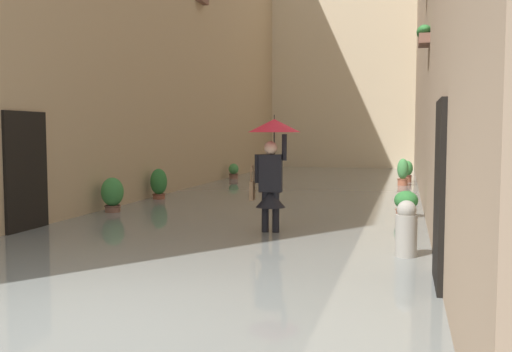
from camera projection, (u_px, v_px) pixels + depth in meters
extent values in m
plane|color=#605B56|center=(297.00, 197.00, 16.29)|extent=(60.00, 60.00, 0.00)
cube|color=slate|center=(297.00, 194.00, 16.29)|extent=(7.53, 28.65, 0.15)
cube|color=black|center=(440.00, 200.00, 6.29)|extent=(0.08, 1.10, 2.20)
cube|color=brown|center=(424.00, 41.00, 10.77)|extent=(0.20, 0.70, 0.18)
ellipsoid|color=#2D7033|center=(424.00, 32.00, 10.76)|extent=(0.28, 0.76, 0.24)
cube|color=black|center=(26.00, 175.00, 9.82)|extent=(0.08, 1.10, 2.20)
cube|color=brown|center=(202.00, 0.00, 17.84)|extent=(0.20, 0.70, 0.18)
cube|color=beige|center=(344.00, 40.00, 27.60)|extent=(10.33, 1.80, 12.59)
cube|color=#4C4233|center=(265.00, 238.00, 9.70)|extent=(0.13, 0.25, 0.10)
cylinder|color=black|center=(265.00, 213.00, 9.67)|extent=(0.13, 0.13, 0.74)
cube|color=#4C4233|center=(276.00, 238.00, 9.68)|extent=(0.13, 0.25, 0.10)
cylinder|color=black|center=(276.00, 214.00, 9.64)|extent=(0.13, 0.13, 0.74)
cube|color=black|center=(271.00, 173.00, 9.61)|extent=(0.40, 0.26, 0.63)
cone|color=black|center=(271.00, 199.00, 9.64)|extent=(0.55, 0.55, 0.28)
sphere|color=#DBB293|center=(271.00, 148.00, 9.57)|extent=(0.23, 0.23, 0.23)
cylinder|color=black|center=(284.00, 147.00, 9.54)|extent=(0.09, 0.09, 0.44)
cylinder|color=black|center=(257.00, 169.00, 9.64)|extent=(0.09, 0.09, 0.48)
cylinder|color=black|center=(274.00, 140.00, 9.55)|extent=(0.02, 0.02, 0.48)
cone|color=red|center=(274.00, 126.00, 9.53)|extent=(0.89, 0.89, 0.22)
cylinder|color=black|center=(274.00, 117.00, 9.52)|extent=(0.01, 0.01, 0.08)
cube|color=#8C6B4C|center=(252.00, 190.00, 9.66)|extent=(0.09, 0.28, 0.32)
torus|color=#8C6B4C|center=(252.00, 174.00, 9.63)|extent=(0.05, 0.30, 0.30)
cylinder|color=brown|center=(159.00, 200.00, 14.48)|extent=(0.30, 0.30, 0.27)
torus|color=brown|center=(159.00, 194.00, 14.47)|extent=(0.33, 0.33, 0.04)
ellipsoid|color=#2D7033|center=(159.00, 182.00, 14.44)|extent=(0.42, 0.42, 0.66)
cylinder|color=brown|center=(406.00, 217.00, 11.42)|extent=(0.38, 0.38, 0.30)
torus|color=brown|center=(406.00, 210.00, 11.41)|extent=(0.42, 0.42, 0.04)
ellipsoid|color=#2D7033|center=(406.00, 200.00, 11.40)|extent=(0.47, 0.47, 0.38)
cylinder|color=brown|center=(407.00, 181.00, 19.26)|extent=(0.29, 0.29, 0.37)
torus|color=brown|center=(407.00, 176.00, 19.24)|extent=(0.32, 0.32, 0.04)
ellipsoid|color=#387F3D|center=(407.00, 168.00, 19.22)|extent=(0.36, 0.36, 0.51)
cylinder|color=brown|center=(113.00, 213.00, 12.11)|extent=(0.32, 0.32, 0.28)
torus|color=brown|center=(113.00, 206.00, 12.10)|extent=(0.35, 0.35, 0.04)
ellipsoid|color=#387F3D|center=(112.00, 192.00, 12.07)|extent=(0.47, 0.47, 0.61)
cylinder|color=#9E563D|center=(403.00, 185.00, 18.12)|extent=(0.31, 0.31, 0.35)
torus|color=brown|center=(403.00, 179.00, 18.10)|extent=(0.35, 0.35, 0.04)
ellipsoid|color=#428947|center=(403.00, 169.00, 18.08)|extent=(0.35, 0.35, 0.65)
cylinder|color=brown|center=(234.00, 179.00, 20.63)|extent=(0.31, 0.31, 0.32)
torus|color=brown|center=(234.00, 174.00, 20.61)|extent=(0.35, 0.35, 0.04)
ellipsoid|color=#428947|center=(234.00, 169.00, 20.60)|extent=(0.36, 0.36, 0.39)
cylinder|color=gray|center=(406.00, 241.00, 7.78)|extent=(0.29, 0.29, 0.73)
sphere|color=gray|center=(407.00, 210.00, 7.74)|extent=(0.26, 0.26, 0.26)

